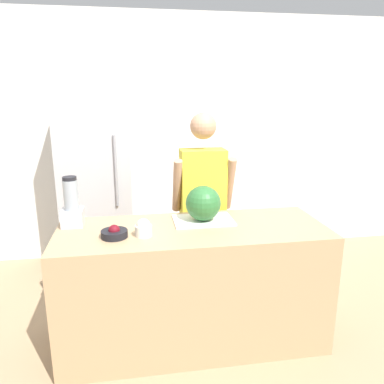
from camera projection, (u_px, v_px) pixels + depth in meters
The scene contains 10 objects.
ground_plane at pixel (201, 370), 2.50m from camera, with size 14.00×14.00×0.00m, color tan.
wall_back at pixel (168, 139), 4.10m from camera, with size 8.00×0.06×2.60m.
counter_island at pixel (193, 285), 2.72m from camera, with size 1.88×0.71×0.88m.
refrigerator at pixel (97, 183), 3.72m from camera, with size 0.67×0.70×1.85m.
person at pixel (203, 208), 3.18m from camera, with size 0.51×0.26×1.64m.
cutting_board at pixel (203, 220), 2.74m from camera, with size 0.43×0.29×0.01m.
watermelon at pixel (203, 203), 2.69m from camera, with size 0.25×0.25×0.25m.
bowl_cherries at pixel (114, 233), 2.43m from camera, with size 0.17×0.17×0.09m.
bowl_cream at pixel (144, 228), 2.45m from camera, with size 0.11×0.11×0.12m.
blender at pixel (72, 206), 2.61m from camera, with size 0.15×0.15×0.36m.
Camera 1 is at (-0.40, -2.07, 1.80)m, focal length 35.00 mm.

